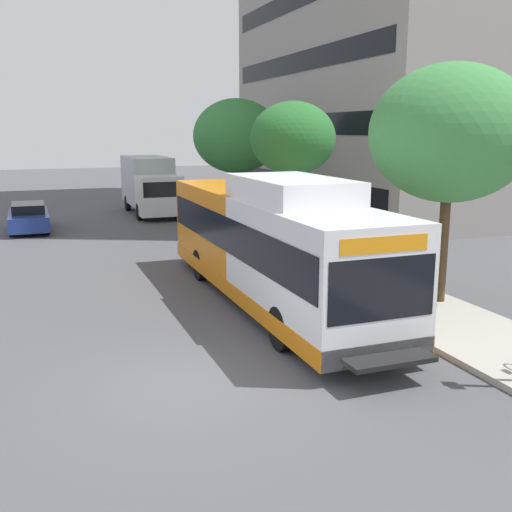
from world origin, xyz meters
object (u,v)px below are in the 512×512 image
parked_car_far_lane (29,217)px  street_tree_far_block (236,136)px  street_tree_near_stop (450,134)px  street_tree_mid_block (293,139)px  box_truck_background (150,184)px  transit_bus (270,244)px

parked_car_far_lane → street_tree_far_block: bearing=-1.4°
street_tree_near_stop → street_tree_mid_block: bearing=91.2°
street_tree_near_stop → street_tree_mid_block: 9.74m
parked_car_far_lane → street_tree_near_stop: bearing=-58.4°
street_tree_mid_block → parked_car_far_lane: size_ratio=1.30×
street_tree_far_block → parked_car_far_lane: size_ratio=1.40×
parked_car_far_lane → box_truck_background: size_ratio=0.64×
street_tree_far_block → transit_bus: bearing=-105.4°
street_tree_mid_block → street_tree_far_block: bearing=89.6°
transit_bus → street_tree_near_stop: street_tree_near_stop is taller
street_tree_near_stop → parked_car_far_lane: size_ratio=1.42×
parked_car_far_lane → street_tree_mid_block: bearing=-36.2°
street_tree_near_stop → box_truck_background: (-4.07, 21.20, -2.97)m
street_tree_near_stop → parked_car_far_lane: (-10.69, 17.42, -4.05)m
transit_bus → box_truck_background: transit_bus is taller
transit_bus → parked_car_far_lane: size_ratio=2.72×
transit_bus → street_tree_mid_block: size_ratio=2.10×
transit_bus → street_tree_mid_block: (4.13, 7.81, 2.75)m
street_tree_far_block → box_truck_background: bearing=134.2°
street_tree_near_stop → street_tree_mid_block: (-0.20, 9.73, -0.26)m
transit_bus → street_tree_far_block: bearing=74.6°
transit_bus → street_tree_mid_block: 9.26m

